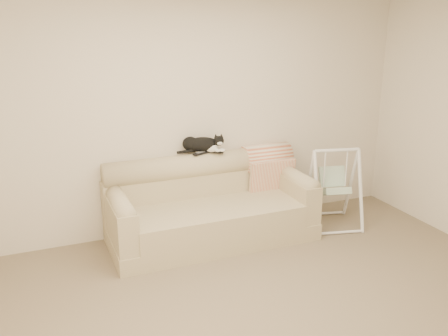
% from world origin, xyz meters
% --- Properties ---
extents(ground_plane, '(5.00, 5.00, 0.00)m').
position_xyz_m(ground_plane, '(0.00, 0.00, 0.00)').
color(ground_plane, brown).
rests_on(ground_plane, ground).
extents(room_shell, '(5.04, 4.04, 2.60)m').
position_xyz_m(room_shell, '(0.00, 0.00, 1.53)').
color(room_shell, beige).
rests_on(room_shell, ground).
extents(sofa, '(2.20, 0.93, 0.90)m').
position_xyz_m(sofa, '(0.00, 1.62, 0.35)').
color(sofa, tan).
rests_on(sofa, ground).
extents(remote_a, '(0.19, 0.11, 0.03)m').
position_xyz_m(remote_a, '(-0.01, 1.84, 0.91)').
color(remote_a, black).
rests_on(remote_a, sofa).
extents(remote_b, '(0.17, 0.13, 0.02)m').
position_xyz_m(remote_b, '(0.17, 1.83, 0.91)').
color(remote_b, black).
rests_on(remote_b, sofa).
extents(tuxedo_cat, '(0.53, 0.29, 0.21)m').
position_xyz_m(tuxedo_cat, '(0.02, 1.87, 1.00)').
color(tuxedo_cat, black).
rests_on(tuxedo_cat, sofa).
extents(throw_blanket, '(0.56, 0.38, 0.58)m').
position_xyz_m(throw_blanket, '(0.81, 1.84, 0.72)').
color(throw_blanket, '#C96240').
rests_on(throw_blanket, sofa).
extents(baby_swing, '(0.68, 0.71, 0.93)m').
position_xyz_m(baby_swing, '(1.46, 1.40, 0.46)').
color(baby_swing, white).
rests_on(baby_swing, ground).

